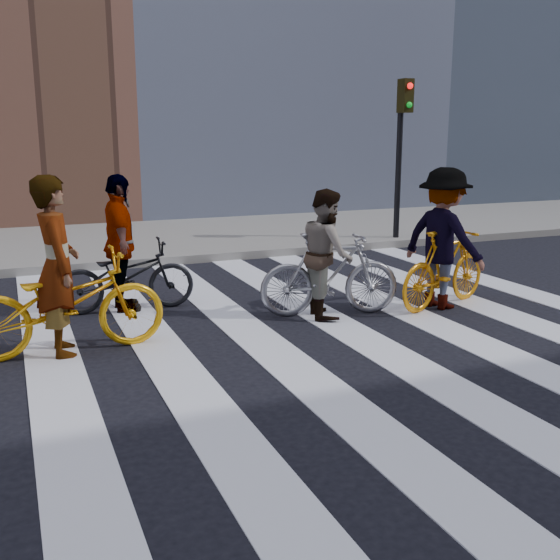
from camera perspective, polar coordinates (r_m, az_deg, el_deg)
ground at (r=7.27m, az=3.42°, el=-5.68°), size 100.00×100.00×0.00m
sidewalk_far at (r=14.20m, az=-9.92°, el=3.55°), size 100.00×5.00×0.15m
zebra_crosswalk at (r=7.27m, az=3.42°, el=-5.63°), size 8.25×10.00×0.01m
traffic_signal at (r=13.71m, az=10.57°, el=12.46°), size 0.22×0.42×3.33m
bike_yellow_left at (r=7.22m, az=-18.22°, el=-1.95°), size 2.09×0.80×1.09m
bike_silver_mid at (r=8.31m, az=4.37°, el=0.50°), size 1.86×0.90×1.07m
bike_yellow_right at (r=8.99m, az=14.14°, el=0.99°), size 1.81×1.01×1.05m
bike_dark_rear at (r=8.76m, az=-13.28°, el=0.33°), size 1.79×0.70×0.93m
rider_left at (r=7.13m, az=-18.84°, el=1.12°), size 0.48×0.70×1.88m
rider_mid at (r=8.24m, az=4.09°, el=2.32°), size 0.77×0.90×1.62m
rider_right at (r=8.89m, az=14.02°, el=3.51°), size 1.03×1.35×1.86m
rider_rear at (r=8.67m, az=-13.74°, el=3.07°), size 0.49×1.07×1.78m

